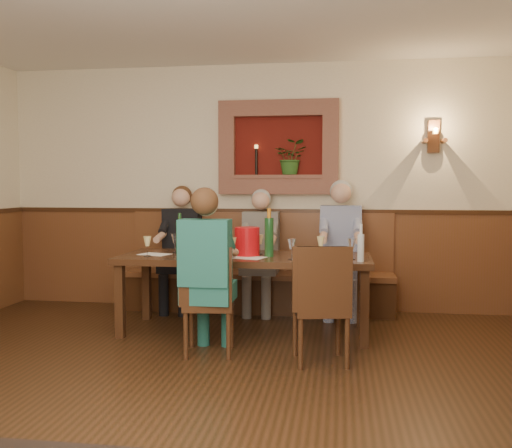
{
  "coord_description": "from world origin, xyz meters",
  "views": [
    {
      "loc": [
        0.9,
        -3.52,
        1.43
      ],
      "look_at": [
        0.1,
        1.9,
        1.05
      ],
      "focal_mm": 40.0,
      "sensor_mm": 36.0,
      "label": 1
    }
  ],
  "objects_px": {
    "spittoon_bucket": "(247,241)",
    "water_bottle": "(361,247)",
    "chair_near_right": "(321,329)",
    "chair_near_left": "(209,323)",
    "person_bench_mid": "(260,262)",
    "person_bench_right": "(340,260)",
    "dining_table": "(245,263)",
    "person_chair_front": "(208,286)",
    "wine_bottle_green_a": "(269,236)",
    "wine_bottle_green_b": "(180,237)",
    "person_bench_left": "(180,259)",
    "bench": "(259,282)"
  },
  "relations": [
    {
      "from": "chair_near_left",
      "to": "person_bench_right",
      "type": "bearing_deg",
      "value": 48.43
    },
    {
      "from": "person_bench_left",
      "to": "wine_bottle_green_a",
      "type": "bearing_deg",
      "value": -38.54
    },
    {
      "from": "dining_table",
      "to": "chair_near_right",
      "type": "bearing_deg",
      "value": -48.49
    },
    {
      "from": "person_bench_mid",
      "to": "wine_bottle_green_b",
      "type": "relative_size",
      "value": 3.45
    },
    {
      "from": "person_bench_mid",
      "to": "water_bottle",
      "type": "xyz_separation_m",
      "value": [
        1.06,
        -1.13,
        0.31
      ]
    },
    {
      "from": "person_bench_mid",
      "to": "person_bench_right",
      "type": "relative_size",
      "value": 0.93
    },
    {
      "from": "person_bench_left",
      "to": "wine_bottle_green_b",
      "type": "relative_size",
      "value": 3.54
    },
    {
      "from": "spittoon_bucket",
      "to": "chair_near_left",
      "type": "bearing_deg",
      "value": -105.6
    },
    {
      "from": "chair_near_right",
      "to": "wine_bottle_green_a",
      "type": "bearing_deg",
      "value": 111.59
    },
    {
      "from": "wine_bottle_green_a",
      "to": "wine_bottle_green_b",
      "type": "distance_m",
      "value": 0.9
    },
    {
      "from": "chair_near_right",
      "to": "chair_near_left",
      "type": "bearing_deg",
      "value": 162.37
    },
    {
      "from": "dining_table",
      "to": "person_bench_right",
      "type": "distance_m",
      "value": 1.24
    },
    {
      "from": "chair_near_left",
      "to": "spittoon_bucket",
      "type": "xyz_separation_m",
      "value": [
        0.21,
        0.74,
        0.62
      ]
    },
    {
      "from": "person_bench_left",
      "to": "spittoon_bucket",
      "type": "xyz_separation_m",
      "value": [
        0.91,
        -0.85,
        0.3
      ]
    },
    {
      "from": "person_bench_left",
      "to": "person_bench_mid",
      "type": "relative_size",
      "value": 1.03
    },
    {
      "from": "dining_table",
      "to": "chair_near_right",
      "type": "relative_size",
      "value": 2.5
    },
    {
      "from": "person_bench_mid",
      "to": "person_bench_right",
      "type": "height_order",
      "value": "person_bench_right"
    },
    {
      "from": "bench",
      "to": "wine_bottle_green_b",
      "type": "xyz_separation_m",
      "value": [
        -0.66,
        -0.9,
        0.59
      ]
    },
    {
      "from": "chair_near_right",
      "to": "spittoon_bucket",
      "type": "bearing_deg",
      "value": 119.82
    },
    {
      "from": "dining_table",
      "to": "wine_bottle_green_a",
      "type": "bearing_deg",
      "value": -13.63
    },
    {
      "from": "bench",
      "to": "spittoon_bucket",
      "type": "relative_size",
      "value": 11.03
    },
    {
      "from": "chair_near_right",
      "to": "person_bench_mid",
      "type": "relative_size",
      "value": 0.69
    },
    {
      "from": "person_bench_mid",
      "to": "spittoon_bucket",
      "type": "height_order",
      "value": "person_bench_mid"
    },
    {
      "from": "person_chair_front",
      "to": "dining_table",
      "type": "bearing_deg",
      "value": 76.7
    },
    {
      "from": "chair_near_right",
      "to": "person_bench_mid",
      "type": "xyz_separation_m",
      "value": [
        -0.73,
        1.69,
        0.29
      ]
    },
    {
      "from": "chair_near_left",
      "to": "chair_near_right",
      "type": "xyz_separation_m",
      "value": [
        0.94,
        -0.1,
        0.01
      ]
    },
    {
      "from": "chair_near_right",
      "to": "person_bench_mid",
      "type": "bearing_deg",
      "value": 101.96
    },
    {
      "from": "person_bench_left",
      "to": "person_chair_front",
      "type": "xyz_separation_m",
      "value": [
        0.7,
        -1.62,
        -0.0
      ]
    },
    {
      "from": "bench",
      "to": "person_chair_front",
      "type": "height_order",
      "value": "person_chair_front"
    },
    {
      "from": "person_bench_right",
      "to": "person_chair_front",
      "type": "xyz_separation_m",
      "value": [
        -1.09,
        -1.61,
        -0.03
      ]
    },
    {
      "from": "person_bench_mid",
      "to": "spittoon_bucket",
      "type": "xyz_separation_m",
      "value": [
        -0.0,
        -0.86,
        0.32
      ]
    },
    {
      "from": "person_bench_left",
      "to": "wine_bottle_green_b",
      "type": "bearing_deg",
      "value": -74.03
    },
    {
      "from": "person_bench_right",
      "to": "wine_bottle_green_b",
      "type": "bearing_deg",
      "value": -153.24
    },
    {
      "from": "bench",
      "to": "wine_bottle_green_b",
      "type": "distance_m",
      "value": 1.26
    },
    {
      "from": "person_chair_front",
      "to": "wine_bottle_green_a",
      "type": "relative_size",
      "value": 3.08
    },
    {
      "from": "spittoon_bucket",
      "to": "person_bench_left",
      "type": "bearing_deg",
      "value": 136.75
    },
    {
      "from": "spittoon_bucket",
      "to": "water_bottle",
      "type": "xyz_separation_m",
      "value": [
        1.06,
        -0.27,
        -0.0
      ]
    },
    {
      "from": "person_bench_mid",
      "to": "person_chair_front",
      "type": "distance_m",
      "value": 1.63
    },
    {
      "from": "chair_near_left",
      "to": "wine_bottle_green_a",
      "type": "distance_m",
      "value": 1.06
    },
    {
      "from": "person_bench_right",
      "to": "spittoon_bucket",
      "type": "relative_size",
      "value": 5.44
    },
    {
      "from": "dining_table",
      "to": "person_chair_front",
      "type": "bearing_deg",
      "value": -103.3
    },
    {
      "from": "person_chair_front",
      "to": "wine_bottle_green_b",
      "type": "xyz_separation_m",
      "value": [
        -0.47,
        0.82,
        0.33
      ]
    },
    {
      "from": "dining_table",
      "to": "person_chair_front",
      "type": "relative_size",
      "value": 1.7
    },
    {
      "from": "chair_near_left",
      "to": "water_bottle",
      "type": "relative_size",
      "value": 2.77
    },
    {
      "from": "person_bench_right",
      "to": "water_bottle",
      "type": "height_order",
      "value": "person_bench_right"
    },
    {
      "from": "dining_table",
      "to": "chair_near_right",
      "type": "height_order",
      "value": "chair_near_right"
    },
    {
      "from": "person_bench_mid",
      "to": "person_bench_right",
      "type": "bearing_deg",
      "value": -0.21
    },
    {
      "from": "spittoon_bucket",
      "to": "wine_bottle_green_b",
      "type": "xyz_separation_m",
      "value": [
        -0.68,
        0.06,
        0.03
      ]
    },
    {
      "from": "person_bench_right",
      "to": "person_chair_front",
      "type": "distance_m",
      "value": 1.95
    },
    {
      "from": "person_chair_front",
      "to": "water_bottle",
      "type": "bearing_deg",
      "value": 21.03
    }
  ]
}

